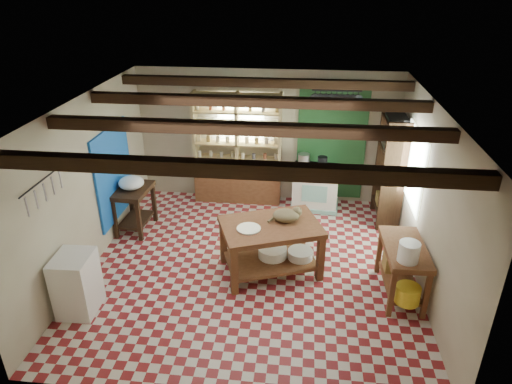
# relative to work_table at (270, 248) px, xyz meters

# --- Properties ---
(floor) EXTENTS (5.00, 5.00, 0.02)m
(floor) POSITION_rel_work_table_xyz_m (-0.29, 0.05, -0.42)
(floor) COLOR maroon
(floor) RESTS_ON ground
(ceiling) EXTENTS (5.00, 5.00, 0.02)m
(ceiling) POSITION_rel_work_table_xyz_m (-0.29, 0.05, 2.19)
(ceiling) COLOR #3F4044
(ceiling) RESTS_ON wall_back
(wall_back) EXTENTS (5.00, 0.04, 2.60)m
(wall_back) POSITION_rel_work_table_xyz_m (-0.29, 2.55, 0.89)
(wall_back) COLOR #C0B69A
(wall_back) RESTS_ON floor
(wall_front) EXTENTS (5.00, 0.04, 2.60)m
(wall_front) POSITION_rel_work_table_xyz_m (-0.29, -2.45, 0.89)
(wall_front) COLOR #C0B69A
(wall_front) RESTS_ON floor
(wall_left) EXTENTS (0.04, 5.00, 2.60)m
(wall_left) POSITION_rel_work_table_xyz_m (-2.79, 0.05, 0.89)
(wall_left) COLOR #C0B69A
(wall_left) RESTS_ON floor
(wall_right) EXTENTS (0.04, 5.00, 2.60)m
(wall_right) POSITION_rel_work_table_xyz_m (2.21, 0.05, 0.89)
(wall_right) COLOR #C0B69A
(wall_right) RESTS_ON floor
(ceiling_beams) EXTENTS (5.00, 3.80, 0.15)m
(ceiling_beams) POSITION_rel_work_table_xyz_m (-0.29, 0.05, 2.07)
(ceiling_beams) COLOR #352112
(ceiling_beams) RESTS_ON ceiling
(blue_wall_patch) EXTENTS (0.04, 1.40, 1.60)m
(blue_wall_patch) POSITION_rel_work_table_xyz_m (-2.76, 0.95, 0.69)
(blue_wall_patch) COLOR blue
(blue_wall_patch) RESTS_ON wall_left
(green_wall_patch) EXTENTS (1.30, 0.04, 2.30)m
(green_wall_patch) POSITION_rel_work_table_xyz_m (0.96, 2.52, 0.84)
(green_wall_patch) COLOR #1F4E24
(green_wall_patch) RESTS_ON wall_back
(window_back) EXTENTS (0.90, 0.02, 0.80)m
(window_back) POSITION_rel_work_table_xyz_m (-0.79, 2.53, 1.29)
(window_back) COLOR silver
(window_back) RESTS_ON wall_back
(window_right) EXTENTS (0.02, 1.30, 1.20)m
(window_right) POSITION_rel_work_table_xyz_m (2.19, 1.05, 0.99)
(window_right) COLOR silver
(window_right) RESTS_ON wall_right
(utensil_rail) EXTENTS (0.06, 0.90, 0.28)m
(utensil_rail) POSITION_rel_work_table_xyz_m (-2.73, -1.15, 1.37)
(utensil_rail) COLOR black
(utensil_rail) RESTS_ON wall_left
(pot_rack) EXTENTS (0.86, 0.12, 0.36)m
(pot_rack) POSITION_rel_work_table_xyz_m (0.96, 2.10, 1.77)
(pot_rack) COLOR black
(pot_rack) RESTS_ON ceiling
(shelving_unit) EXTENTS (1.70, 0.34, 2.20)m
(shelving_unit) POSITION_rel_work_table_xyz_m (-0.84, 2.36, 0.69)
(shelving_unit) COLOR tan
(shelving_unit) RESTS_ON floor
(tall_rack) EXTENTS (0.40, 0.86, 2.00)m
(tall_rack) POSITION_rel_work_table_xyz_m (1.99, 1.85, 0.59)
(tall_rack) COLOR #352112
(tall_rack) RESTS_ON floor
(work_table) EXTENTS (1.69, 1.41, 0.82)m
(work_table) POSITION_rel_work_table_xyz_m (0.00, 0.00, 0.00)
(work_table) COLOR brown
(work_table) RESTS_ON floor
(stove) EXTENTS (0.91, 0.65, 0.85)m
(stove) POSITION_rel_work_table_xyz_m (0.70, 2.20, 0.01)
(stove) COLOR beige
(stove) RESTS_ON floor
(prep_table) EXTENTS (0.60, 0.83, 0.81)m
(prep_table) POSITION_rel_work_table_xyz_m (-2.49, 1.00, -0.00)
(prep_table) COLOR #352112
(prep_table) RESTS_ON floor
(white_cabinet) EXTENTS (0.50, 0.59, 0.86)m
(white_cabinet) POSITION_rel_work_table_xyz_m (-2.51, -1.19, 0.02)
(white_cabinet) COLOR white
(white_cabinet) RESTS_ON floor
(right_counter) EXTENTS (0.59, 1.13, 0.80)m
(right_counter) POSITION_rel_work_table_xyz_m (1.89, -0.36, -0.01)
(right_counter) COLOR brown
(right_counter) RESTS_ON floor
(cat) EXTENTS (0.50, 0.47, 0.18)m
(cat) POSITION_rel_work_table_xyz_m (0.22, 0.14, 0.50)
(cat) COLOR olive
(cat) RESTS_ON work_table
(steel_tray) EXTENTS (0.45, 0.45, 0.02)m
(steel_tray) POSITION_rel_work_table_xyz_m (-0.31, -0.17, 0.42)
(steel_tray) COLOR #B9B7C0
(steel_tray) RESTS_ON work_table
(basin_large) EXTENTS (0.57, 0.57, 0.15)m
(basin_large) POSITION_rel_work_table_xyz_m (0.03, 0.06, -0.11)
(basin_large) COLOR white
(basin_large) RESTS_ON work_table
(basin_small) EXTENTS (0.50, 0.50, 0.13)m
(basin_small) POSITION_rel_work_table_xyz_m (0.46, 0.07, -0.12)
(basin_small) COLOR white
(basin_small) RESTS_ON work_table
(kettle_left) EXTENTS (0.24, 0.24, 0.25)m
(kettle_left) POSITION_rel_work_table_xyz_m (0.45, 2.22, 0.56)
(kettle_left) COLOR #B9B7C0
(kettle_left) RESTS_ON stove
(kettle_right) EXTENTS (0.19, 0.19, 0.22)m
(kettle_right) POSITION_rel_work_table_xyz_m (0.80, 2.20, 0.55)
(kettle_right) COLOR black
(kettle_right) RESTS_ON stove
(enamel_bowl) EXTENTS (0.46, 0.46, 0.22)m
(enamel_bowl) POSITION_rel_work_table_xyz_m (-2.49, 1.00, 0.51)
(enamel_bowl) COLOR white
(enamel_bowl) RESTS_ON prep_table
(white_bucket) EXTENTS (0.28, 0.28, 0.27)m
(white_bucket) POSITION_rel_work_table_xyz_m (1.85, -0.71, 0.52)
(white_bucket) COLOR white
(white_bucket) RESTS_ON right_counter
(wicker_basket) EXTENTS (0.37, 0.30, 0.25)m
(wicker_basket) POSITION_rel_work_table_xyz_m (1.88, -0.06, -0.07)
(wicker_basket) COLOR olive
(wicker_basket) RESTS_ON right_counter
(yellow_tub) EXTENTS (0.34, 0.34, 0.24)m
(yellow_tub) POSITION_rel_work_table_xyz_m (1.90, -0.81, -0.08)
(yellow_tub) COLOR yellow
(yellow_tub) RESTS_ON right_counter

